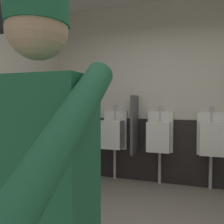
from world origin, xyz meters
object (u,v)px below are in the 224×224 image
at_px(urinal_middle, 159,136).
at_px(urinal_right, 212,138).
at_px(urinal_left, 113,134).
at_px(trash_bin, 42,171).
at_px(person, 38,185).

bearing_deg(urinal_middle, urinal_right, 0.00).
xyz_separation_m(urinal_left, urinal_right, (1.50, 0.00, 0.00)).
bearing_deg(trash_bin, person, -54.92).
bearing_deg(urinal_right, person, -105.79).
height_order(urinal_left, person, person).
relative_size(urinal_middle, urinal_right, 1.00).
bearing_deg(urinal_right, trash_bin, -157.50).
height_order(urinal_left, urinal_middle, same).
height_order(person, trash_bin, person).
xyz_separation_m(urinal_right, person, (-0.83, -2.93, 0.22)).
bearing_deg(person, urinal_left, 102.92).
distance_m(urinal_left, urinal_middle, 0.75).
xyz_separation_m(urinal_left, urinal_middle, (0.75, 0.00, 0.00)).
distance_m(urinal_left, trash_bin, 1.26).
relative_size(urinal_left, trash_bin, 1.79).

